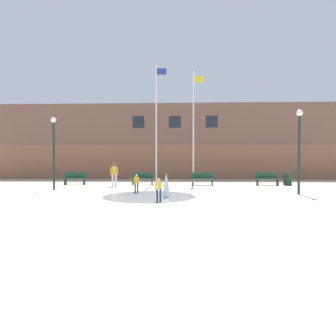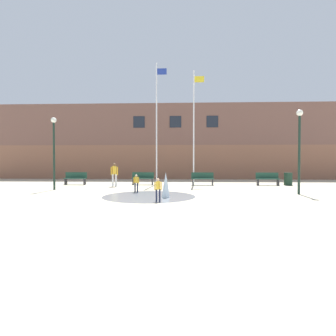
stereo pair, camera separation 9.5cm
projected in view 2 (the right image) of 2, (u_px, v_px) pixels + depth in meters
ground_plane at (168, 221)px, 7.36m from camera, size 100.00×100.00×0.00m
library_building at (176, 143)px, 28.03m from camera, size 36.00×6.05×7.31m
splash_fountain at (158, 190)px, 12.44m from camera, size 4.48×4.48×1.19m
park_bench_far_left at (76, 178)px, 19.16m from camera, size 1.60×0.44×0.91m
park_bench_under_left_flagpole at (143, 178)px, 19.11m from camera, size 1.60×0.44×0.91m
park_bench_under_right_flagpole at (203, 178)px, 18.74m from camera, size 1.60×0.44×0.91m
park_bench_near_trashcan at (268, 179)px, 18.52m from camera, size 1.60×0.44×0.91m
child_in_fountain at (136, 182)px, 14.28m from camera, size 0.31×0.24×0.99m
adult_near_bench at (114, 173)px, 17.72m from camera, size 0.50×0.39×1.59m
child_running at (158, 188)px, 10.94m from camera, size 0.31×0.23×0.99m
flagpole_left at (157, 121)px, 19.38m from camera, size 0.80×0.10×8.96m
flagpole_right at (194, 124)px, 19.27m from camera, size 0.80×0.10×8.36m
lamp_post_left_lane at (54, 143)px, 15.54m from camera, size 0.32×0.32×4.31m
lamp_post_right_lane at (299, 140)px, 13.39m from camera, size 0.32×0.32×4.33m
trash_can at (288, 179)px, 18.59m from camera, size 0.56×0.56×0.90m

